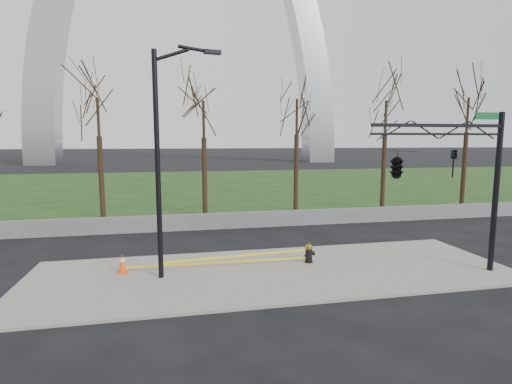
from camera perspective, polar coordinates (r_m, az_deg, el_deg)
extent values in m
plane|color=black|center=(15.13, 2.68, -11.72)|extent=(500.00, 500.00, 0.00)
cube|color=slate|center=(15.11, 2.68, -11.55)|extent=(18.00, 6.00, 0.10)
cube|color=#183312|center=(44.25, -7.07, 0.98)|extent=(120.00, 40.00, 0.06)
cube|color=#59595B|center=(22.58, -2.41, -4.10)|extent=(60.00, 0.30, 0.90)
cylinder|color=black|center=(16.22, 7.65, -9.97)|extent=(0.33, 0.33, 0.06)
cylinder|color=black|center=(16.14, 7.67, -9.10)|extent=(0.25, 0.25, 0.58)
cylinder|color=black|center=(16.25, 8.23, -8.82)|extent=(0.23, 0.21, 0.15)
cylinder|color=black|center=(16.05, 7.26, -9.11)|extent=(0.12, 0.12, 0.10)
cylinder|color=olive|center=(16.06, 7.69, -8.05)|extent=(0.29, 0.29, 0.06)
ellipsoid|color=olive|center=(16.04, 7.69, -7.85)|extent=(0.27, 0.27, 0.20)
cylinder|color=olive|center=(16.01, 7.70, -7.45)|extent=(0.06, 0.06, 0.08)
cube|color=#F1470C|center=(15.68, -18.79, -10.96)|extent=(0.38, 0.38, 0.04)
cone|color=#F1470C|center=(15.57, -18.84, -9.74)|extent=(0.28, 0.28, 0.66)
cylinder|color=white|center=(15.54, -18.86, -9.31)|extent=(0.21, 0.21, 0.10)
cylinder|color=black|center=(14.04, -14.07, 3.28)|extent=(0.18, 0.18, 8.00)
cylinder|color=black|center=(14.37, -12.28, 18.87)|extent=(1.27, 0.30, 0.56)
cylinder|color=black|center=(14.56, -8.78, 19.80)|extent=(1.21, 0.29, 0.22)
cube|color=black|center=(14.68, -6.34, 19.53)|extent=(0.63, 0.30, 0.14)
cylinder|color=black|center=(17.03, 31.44, -0.28)|extent=(0.20, 0.20, 6.00)
cube|color=black|center=(15.40, 24.93, 8.75)|extent=(5.00, 0.34, 0.12)
cube|color=black|center=(15.40, 24.87, 7.64)|extent=(5.00, 0.30, 0.08)
cube|color=#0C5926|center=(16.55, 30.52, 9.49)|extent=(0.90, 0.08, 0.25)
imported|color=black|center=(15.82, 26.76, 3.70)|extent=(0.17, 0.21, 1.00)
imported|color=black|center=(14.63, 19.76, 3.82)|extent=(0.64, 2.50, 1.00)
cube|color=yellow|center=(15.11, -2.46, -9.24)|extent=(5.77, 0.58, 0.08)
cube|color=yellow|center=(15.49, -5.33, -10.15)|extent=(7.19, 0.21, 0.08)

